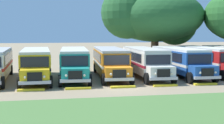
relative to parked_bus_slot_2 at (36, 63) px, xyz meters
name	(u,v)px	position (x,y,z in m)	size (l,w,h in m)	color
ground_plane	(122,87)	(7.07, -5.24, -1.58)	(220.00, 220.00, 0.00)	#937F60
foreground_grass_strip	(156,115)	(7.07, -13.79, -1.58)	(80.00, 9.69, 0.01)	#4C7538
parked_bus_slot_2	(36,63)	(0.00, 0.00, 0.00)	(3.12, 10.90, 2.82)	yellow
parked_bus_slot_3	(74,62)	(3.58, 0.33, 0.00)	(3.07, 10.89, 2.82)	teal
parked_bus_slot_4	(110,61)	(7.12, 0.42, 0.00)	(3.06, 10.89, 2.82)	orange
parked_bus_slot_5	(145,60)	(10.62, 0.18, 0.00)	(2.82, 10.86, 2.82)	silver
parked_bus_slot_6	(179,60)	(14.24, 0.01, 0.00)	(2.83, 10.86, 2.82)	#23519E
parked_bus_slot_7	(206,59)	(17.67, 0.93, 0.00)	(3.24, 10.92, 2.82)	red
curb_wheelstop_2	(31,90)	(-0.01, -5.74, -1.51)	(2.00, 0.36, 0.15)	yellow
curb_wheelstop_3	(78,88)	(3.53, -5.74, -1.51)	(2.00, 0.36, 0.15)	yellow
curb_wheelstop_4	(123,87)	(7.07, -5.74, -1.51)	(2.00, 0.36, 0.15)	yellow
curb_wheelstop_5	(165,85)	(10.62, -5.74, -1.51)	(2.00, 0.36, 0.15)	yellow
curb_wheelstop_6	(205,84)	(14.16, -5.74, -1.51)	(2.00, 0.36, 0.15)	yellow
broad_shade_tree	(153,16)	(15.08, 11.42, 5.14)	(14.40, 13.88, 11.24)	brown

